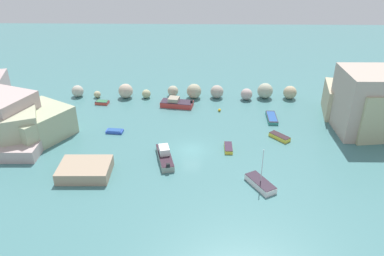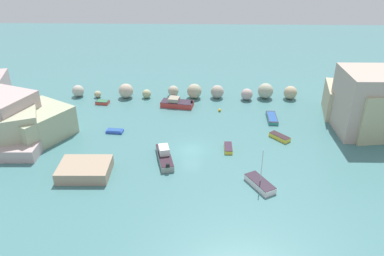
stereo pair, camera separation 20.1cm
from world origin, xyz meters
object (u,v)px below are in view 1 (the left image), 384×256
object	(u,v)px
channel_buoy	(219,110)
stone_dock	(85,170)
moored_boat_0	(115,131)
moored_boat_3	(228,148)
moored_boat_2	(165,156)
moored_boat_6	(280,137)
moored_boat_5	(102,102)
moored_boat_7	(272,118)
moored_boat_1	(177,103)
moored_boat_4	(260,183)

from	to	relation	value
channel_buoy	stone_dock	bearing A→B (deg)	-132.70
moored_boat_0	moored_boat_3	distance (m)	17.44
channel_buoy	moored_boat_2	distance (m)	17.21
moored_boat_6	moored_boat_0	bearing A→B (deg)	-134.00
stone_dock	moored_boat_5	world-z (taller)	stone_dock
moored_boat_3	moored_boat_7	xyz separation A→B (m)	(7.60, 9.61, 0.03)
stone_dock	moored_boat_2	distance (m)	10.22
moored_boat_1	moored_boat_5	world-z (taller)	moored_boat_1
channel_buoy	moored_boat_6	bearing A→B (deg)	-47.69
moored_boat_3	moored_boat_4	bearing A→B (deg)	-158.28
stone_dock	moored_boat_2	size ratio (longest dim) A/B	0.99
moored_boat_6	channel_buoy	bearing A→B (deg)	-178.45
moored_boat_5	stone_dock	bearing A→B (deg)	-75.03
stone_dock	moored_boat_1	size ratio (longest dim) A/B	1.08
moored_boat_3	moored_boat_5	bearing A→B (deg)	55.06
moored_boat_7	moored_boat_4	bearing A→B (deg)	168.14
channel_buoy	moored_boat_3	size ratio (longest dim) A/B	0.18
channel_buoy	moored_boat_4	size ratio (longest dim) A/B	0.10
moored_boat_1	moored_boat_7	bearing A→B (deg)	172.82
moored_boat_4	moored_boat_5	distance (m)	33.90
channel_buoy	moored_boat_6	distance (m)	12.44
moored_boat_5	moored_boat_6	size ratio (longest dim) A/B	0.77
moored_boat_4	channel_buoy	bearing A→B (deg)	161.29
stone_dock	moored_boat_3	distance (m)	19.28
channel_buoy	moored_boat_3	xyz separation A→B (m)	(0.70, -12.44, 0.03)
moored_boat_7	moored_boat_5	bearing A→B (deg)	80.91
stone_dock	moored_boat_6	bearing A→B (deg)	20.61
channel_buoy	moored_boat_7	xyz separation A→B (m)	(8.30, -2.84, 0.06)
channel_buoy	moored_boat_2	bearing A→B (deg)	-117.30
moored_boat_1	moored_boat_2	size ratio (longest dim) A/B	0.92
moored_boat_2	moored_boat_6	size ratio (longest dim) A/B	2.00
stone_dock	channel_buoy	bearing A→B (deg)	47.30
channel_buoy	moored_boat_0	xyz separation A→B (m)	(-16.12, -7.82, -0.02)
channel_buoy	moored_boat_2	size ratio (longest dim) A/B	0.08
channel_buoy	moored_boat_2	xyz separation A→B (m)	(-7.89, -15.29, 0.38)
channel_buoy	moored_boat_3	world-z (taller)	moored_boat_3
moored_boat_2	moored_boat_5	size ratio (longest dim) A/B	2.61
moored_boat_5	moored_boat_7	world-z (taller)	moored_boat_7
moored_boat_6	moored_boat_7	distance (m)	6.36
stone_dock	moored_boat_4	distance (m)	21.48
stone_dock	moored_boat_7	size ratio (longest dim) A/B	1.41
moored_boat_2	moored_boat_4	world-z (taller)	moored_boat_4
channel_buoy	moored_boat_5	distance (m)	20.67
moored_boat_5	moored_boat_0	bearing A→B (deg)	-60.43
stone_dock	moored_boat_4	size ratio (longest dim) A/B	1.23
moored_boat_4	moored_boat_0	bearing A→B (deg)	-152.38
moored_boat_0	moored_boat_2	xyz separation A→B (m)	(8.23, -7.47, 0.40)
moored_boat_6	moored_boat_7	xyz separation A→B (m)	(-0.07, 6.36, -0.02)
moored_boat_3	moored_boat_6	xyz separation A→B (m)	(7.67, 3.24, 0.04)
stone_dock	moored_boat_3	xyz separation A→B (m)	(18.15, 6.47, -0.46)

